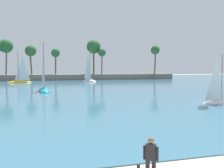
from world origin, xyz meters
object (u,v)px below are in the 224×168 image
object	(u,v)px
sailboat_toward_headland	(44,87)
sailboat_far_left	(219,99)
sailboat_mid_bay	(20,80)
sailboat_near_shore	(89,78)
person_rigging_by_gear	(151,159)

from	to	relation	value
sailboat_toward_headland	sailboat_far_left	size ratio (longest dim) A/B	1.45
sailboat_mid_bay	sailboat_far_left	bearing A→B (deg)	-63.29
sailboat_mid_bay	sailboat_toward_headland	world-z (taller)	sailboat_mid_bay
sailboat_near_shore	sailboat_toward_headland	distance (m)	30.62
sailboat_near_shore	sailboat_mid_bay	bearing A→B (deg)	-177.02
sailboat_far_left	person_rigging_by_gear	bearing A→B (deg)	-134.06
sailboat_near_shore	sailboat_mid_bay	xyz separation A→B (m)	(-18.32, -0.95, -0.07)
sailboat_near_shore	sailboat_far_left	distance (m)	48.18
sailboat_near_shore	sailboat_mid_bay	world-z (taller)	sailboat_near_shore
sailboat_far_left	sailboat_mid_bay	bearing A→B (deg)	116.71
person_rigging_by_gear	sailboat_mid_bay	bearing A→B (deg)	97.55
person_rigging_by_gear	sailboat_far_left	xyz separation A→B (m)	(15.29, 15.80, -0.30)
person_rigging_by_gear	sailboat_mid_bay	size ratio (longest dim) A/B	0.19
sailboat_mid_bay	sailboat_toward_headland	size ratio (longest dim) A/B	1.02
person_rigging_by_gear	sailboat_toward_headland	size ratio (longest dim) A/B	0.19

